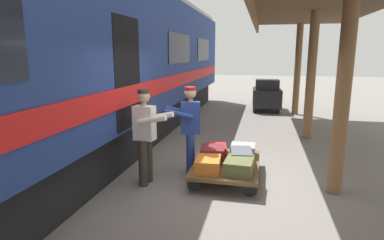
% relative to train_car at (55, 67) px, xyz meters
% --- Properties ---
extents(ground_plane, '(60.00, 60.00, 0.00)m').
position_rel_train_car_xyz_m(ground_plane, '(-3.21, 0.00, -2.06)').
color(ground_plane, slate).
extents(train_car, '(3.03, 21.29, 4.00)m').
position_rel_train_car_xyz_m(train_car, '(0.00, 0.00, 0.00)').
color(train_car, navy).
rests_on(train_car, ground_plane).
extents(luggage_cart, '(1.19, 1.78, 0.30)m').
position_rel_train_car_xyz_m(luggage_cart, '(-3.30, -0.26, -1.80)').
color(luggage_cart, brown).
rests_on(luggage_cart, ground_plane).
extents(suitcase_red_plastic, '(0.47, 0.54, 0.18)m').
position_rel_train_car_xyz_m(suitcase_red_plastic, '(-3.03, -0.75, -1.67)').
color(suitcase_red_plastic, '#AD231E').
rests_on(suitcase_red_plastic, luggage_cart).
extents(suitcase_gray_aluminum, '(0.47, 0.45, 0.22)m').
position_rel_train_car_xyz_m(suitcase_gray_aluminum, '(-3.56, -0.75, -1.65)').
color(suitcase_gray_aluminum, '#9EA0A5').
rests_on(suitcase_gray_aluminum, luggage_cart).
extents(suitcase_slate_roller, '(0.45, 0.65, 0.26)m').
position_rel_train_car_xyz_m(suitcase_slate_roller, '(-3.56, -0.26, -1.63)').
color(suitcase_slate_roller, '#4C515B').
rests_on(suitcase_slate_roller, luggage_cart).
extents(suitcase_maroon_trunk, '(0.49, 0.53, 0.28)m').
position_rel_train_car_xyz_m(suitcase_maroon_trunk, '(-3.03, -0.26, -1.62)').
color(suitcase_maroon_trunk, maroon).
rests_on(suitcase_maroon_trunk, luggage_cart).
extents(suitcase_olive_duffel, '(0.50, 0.64, 0.24)m').
position_rel_train_car_xyz_m(suitcase_olive_duffel, '(-3.56, 0.23, -1.64)').
color(suitcase_olive_duffel, brown).
rests_on(suitcase_olive_duffel, luggage_cart).
extents(suitcase_orange_carryall, '(0.46, 0.64, 0.24)m').
position_rel_train_car_xyz_m(suitcase_orange_carryall, '(-3.03, 0.23, -1.64)').
color(suitcase_orange_carryall, '#CC6B23').
rests_on(suitcase_orange_carryall, luggage_cart).
extents(porter_in_overalls, '(0.72, 0.53, 1.70)m').
position_rel_train_car_xyz_m(porter_in_overalls, '(-2.57, -0.30, -1.14)').
color(porter_in_overalls, navy).
rests_on(porter_in_overalls, ground_plane).
extents(porter_by_door, '(0.69, 0.47, 1.70)m').
position_rel_train_car_xyz_m(porter_by_door, '(-1.93, 0.33, -1.14)').
color(porter_by_door, '#332D28').
rests_on(porter_by_door, ground_plane).
extents(baggage_tug, '(1.17, 1.75, 1.30)m').
position_rel_train_car_xyz_m(baggage_tug, '(-4.06, -7.88, -1.43)').
color(baggage_tug, black).
rests_on(baggage_tug, ground_plane).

